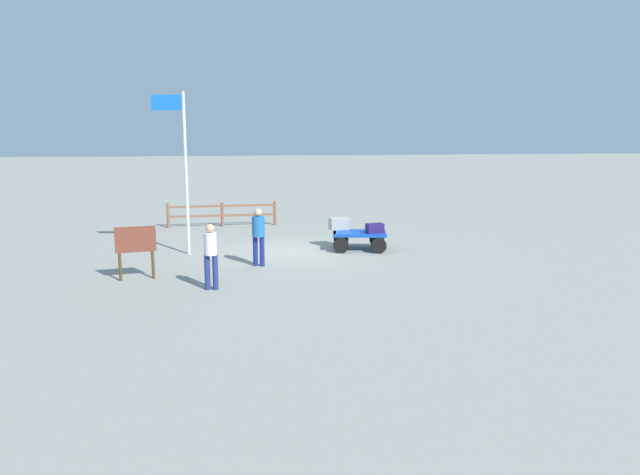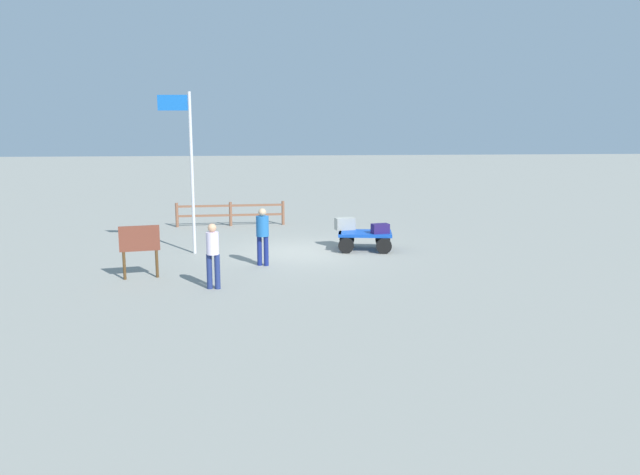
{
  "view_description": "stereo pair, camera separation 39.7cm",
  "coord_description": "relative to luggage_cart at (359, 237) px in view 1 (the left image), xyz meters",
  "views": [
    {
      "loc": [
        1.65,
        19.87,
        4.11
      ],
      "look_at": [
        -0.01,
        6.0,
        1.56
      ],
      "focal_mm": 35.51,
      "sensor_mm": 36.0,
      "label": 1
    },
    {
      "loc": [
        1.25,
        19.92,
        4.11
      ],
      "look_at": [
        -0.01,
        6.0,
        1.56
      ],
      "focal_mm": 35.51,
      "sensor_mm": 36.0,
      "label": 2
    }
  ],
  "objects": [
    {
      "name": "wooden_fence",
      "position": [
        4.58,
        -5.33,
        0.13
      ],
      "size": [
        4.34,
        0.35,
        0.97
      ],
      "color": "brown",
      "rests_on": "ground"
    },
    {
      "name": "suitcase_maroon",
      "position": [
        0.58,
        -0.52,
        0.36
      ],
      "size": [
        0.69,
        0.47,
        0.39
      ],
      "color": "gray",
      "rests_on": "luggage_cart"
    },
    {
      "name": "signboard",
      "position": [
        6.54,
        3.24,
        0.52
      ],
      "size": [
        1.04,
        0.26,
        1.43
      ],
      "color": "#4C3319",
      "rests_on": "ground"
    },
    {
      "name": "worker_lead",
      "position": [
        4.53,
        4.49,
        0.51
      ],
      "size": [
        0.35,
        0.35,
        1.66
      ],
      "color": "navy",
      "rests_on": "ground"
    },
    {
      "name": "flagpole",
      "position": [
        5.57,
        0.03,
        2.53
      ],
      "size": [
        1.02,
        0.13,
        5.03
      ],
      "color": "silver",
      "rests_on": "ground"
    },
    {
      "name": "ground_plane",
      "position": [
        2.02,
        0.12,
        -0.43
      ],
      "size": [
        120.0,
        120.0,
        0.0
      ],
      "primitive_type": "plane",
      "color": "gray"
    },
    {
      "name": "worker_trailing",
      "position": [
        3.3,
        1.98,
        0.56
      ],
      "size": [
        0.46,
        0.46,
        1.68
      ],
      "color": "navy",
      "rests_on": "ground"
    },
    {
      "name": "suitcase_navy",
      "position": [
        -0.46,
        0.29,
        0.32
      ],
      "size": [
        0.6,
        0.42,
        0.31
      ],
      "color": "#22164F",
      "rests_on": "luggage_cart"
    },
    {
      "name": "luggage_cart",
      "position": [
        0.0,
        0.0,
        0.0
      ],
      "size": [
        1.87,
        1.48,
        0.6
      ],
      "color": "#1243AE",
      "rests_on": "ground"
    }
  ]
}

